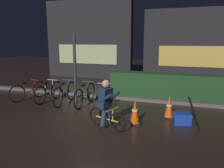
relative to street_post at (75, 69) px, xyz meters
name	(u,v)px	position (x,y,z in m)	size (l,w,h in m)	color
ground_plane	(99,118)	(1.36, -1.20, -1.22)	(40.00, 40.00, 0.00)	black
sidewalk_curb	(120,98)	(1.36, 1.00, -1.16)	(12.00, 0.24, 0.12)	#56544F
hedge_row	(171,86)	(3.16, 1.90, -0.75)	(4.80, 0.70, 0.93)	#214723
storefront_left	(88,40)	(-1.88, 5.30, 1.01)	(5.22, 0.54, 4.47)	#262328
storefront_right	(198,46)	(4.19, 6.00, 0.71)	(5.76, 0.54, 3.86)	#262328
street_post	(75,69)	(0.00, 0.00, 0.00)	(0.10, 0.10, 2.43)	#2D2D33
parked_bike_leftmost	(29,91)	(-1.89, -0.15, -0.88)	(0.58, 1.52, 0.73)	black
parked_bike_left_mid	(49,92)	(-1.06, -0.10, -0.87)	(0.46, 1.65, 0.76)	black
parked_bike_center_left	(65,93)	(-0.33, -0.18, -0.85)	(0.46, 1.75, 0.81)	black
parked_bike_center_right	(85,95)	(0.41, -0.11, -0.86)	(0.46, 1.70, 0.78)	black
parked_bike_right_mid	(103,98)	(1.15, -0.32, -0.85)	(0.51, 1.70, 0.80)	black
traffic_cone_near	(135,112)	(2.43, -1.30, -0.90)	(0.36, 0.36, 0.66)	black
traffic_cone_far	(169,107)	(3.26, -0.52, -0.90)	(0.36, 0.36, 0.65)	black
blue_crate	(182,118)	(3.63, -0.90, -1.07)	(0.44, 0.32, 0.30)	#193DB7
cyclist	(107,104)	(1.81, -1.78, -0.59)	(1.13, 0.64, 1.25)	black
closed_umbrella	(194,113)	(3.91, -1.15, -0.81)	(0.05, 0.05, 0.85)	black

